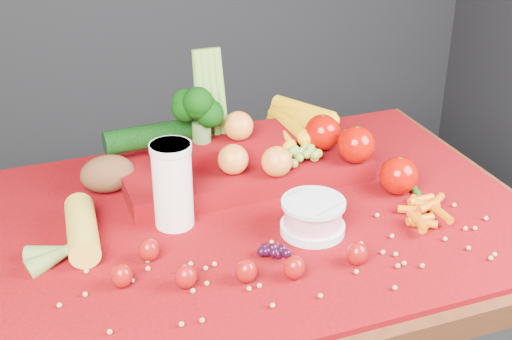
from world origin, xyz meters
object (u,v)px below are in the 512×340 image
object	(u,v)px
yogurt_bowl	(313,215)
milk_glass	(172,182)
produce_mound	(254,152)
table	(259,258)

from	to	relation	value
yogurt_bowl	milk_glass	bearing A→B (deg)	153.38
produce_mound	yogurt_bowl	bearing A→B (deg)	-84.42
milk_glass	produce_mound	xyz separation A→B (m)	(0.21, 0.13, -0.03)
table	yogurt_bowl	world-z (taller)	yogurt_bowl
yogurt_bowl	produce_mound	distance (m)	0.25
milk_glass	produce_mound	size ratio (longest dim) A/B	0.29
table	milk_glass	xyz separation A→B (m)	(-0.17, 0.02, 0.20)
milk_glass	yogurt_bowl	world-z (taller)	milk_glass
milk_glass	yogurt_bowl	bearing A→B (deg)	-26.62
table	yogurt_bowl	xyz separation A→B (m)	(0.07, -0.10, 0.14)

